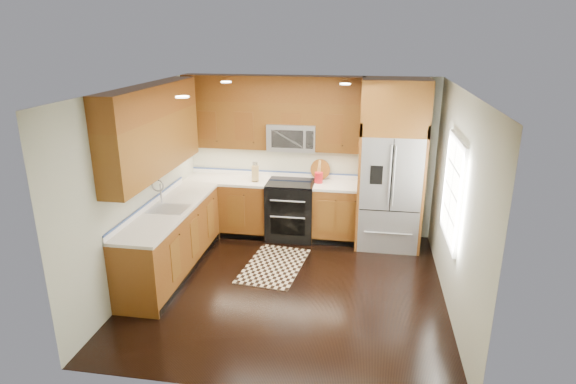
% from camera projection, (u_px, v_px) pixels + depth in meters
% --- Properties ---
extents(ground, '(4.00, 4.00, 0.00)m').
position_uv_depth(ground, '(289.00, 287.00, 6.40)').
color(ground, black).
rests_on(ground, ground).
extents(wall_back, '(4.00, 0.02, 2.60)m').
position_uv_depth(wall_back, '(309.00, 156.00, 7.86)').
color(wall_back, '#B4B8A5').
rests_on(wall_back, ground).
extents(wall_left, '(0.02, 4.00, 2.60)m').
position_uv_depth(wall_left, '(139.00, 187.00, 6.30)').
color(wall_left, '#B4B8A5').
rests_on(wall_left, ground).
extents(wall_right, '(0.02, 4.00, 2.60)m').
position_uv_depth(wall_right, '(456.00, 204.00, 5.68)').
color(wall_right, '#B4B8A5').
rests_on(wall_right, ground).
extents(window, '(0.04, 1.10, 1.30)m').
position_uv_depth(window, '(453.00, 191.00, 5.84)').
color(window, white).
rests_on(window, ground).
extents(base_cabinets, '(2.85, 3.00, 0.90)m').
position_uv_depth(base_cabinets, '(219.00, 225.00, 7.29)').
color(base_cabinets, brown).
rests_on(base_cabinets, ground).
extents(countertop, '(2.86, 3.01, 0.04)m').
position_uv_depth(countertop, '(229.00, 194.00, 7.23)').
color(countertop, silver).
rests_on(countertop, base_cabinets).
extents(upper_cabinets, '(2.85, 3.00, 1.15)m').
position_uv_depth(upper_cabinets, '(223.00, 120.00, 6.96)').
color(upper_cabinets, brown).
rests_on(upper_cabinets, ground).
extents(range, '(0.76, 0.67, 0.95)m').
position_uv_depth(range, '(291.00, 210.00, 7.85)').
color(range, black).
rests_on(range, ground).
extents(microwave, '(0.76, 0.40, 0.42)m').
position_uv_depth(microwave, '(292.00, 137.00, 7.60)').
color(microwave, '#B2B2B7').
rests_on(microwave, ground).
extents(refrigerator, '(0.98, 0.75, 2.60)m').
position_uv_depth(refrigerator, '(391.00, 165.00, 7.31)').
color(refrigerator, '#B2B2B7').
rests_on(refrigerator, ground).
extents(sink_faucet, '(0.54, 0.44, 0.37)m').
position_uv_depth(sink_faucet, '(167.00, 204.00, 6.57)').
color(sink_faucet, '#B2B2B7').
rests_on(sink_faucet, countertop).
extents(rug, '(0.92, 1.38, 0.01)m').
position_uv_depth(rug, '(274.00, 265.00, 6.99)').
color(rug, black).
rests_on(rug, ground).
extents(knife_block, '(0.14, 0.17, 0.31)m').
position_uv_depth(knife_block, '(255.00, 173.00, 7.77)').
color(knife_block, tan).
rests_on(knife_block, countertop).
extents(utensil_crock, '(0.17, 0.17, 0.37)m').
position_uv_depth(utensil_crock, '(319.00, 175.00, 7.65)').
color(utensil_crock, red).
rests_on(utensil_crock, countertop).
extents(cutting_board, '(0.41, 0.41, 0.02)m').
position_uv_depth(cutting_board, '(320.00, 178.00, 7.89)').
color(cutting_board, brown).
rests_on(cutting_board, countertop).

